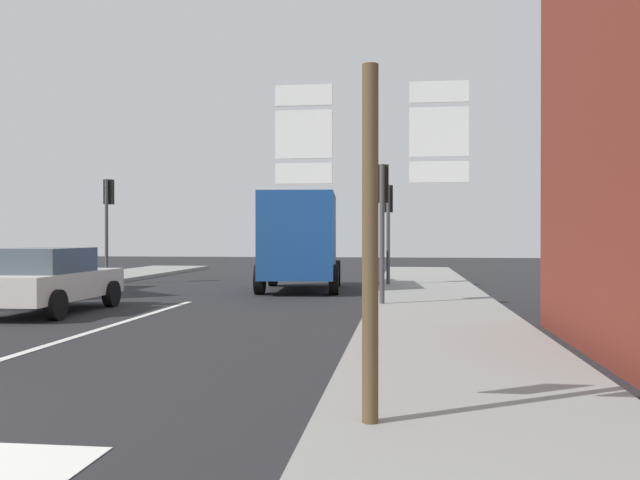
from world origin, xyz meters
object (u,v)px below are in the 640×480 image
(traffic_light_near_right, at_px, (382,202))
(sedan_far, at_px, (48,279))
(route_sign_post, at_px, (370,216))
(traffic_light_far_left, at_px, (108,207))
(traffic_light_far_right, at_px, (388,212))
(delivery_truck, at_px, (300,239))

(traffic_light_near_right, bearing_deg, sedan_far, -166.25)
(route_sign_post, bearing_deg, sedan_far, 131.97)
(traffic_light_far_left, bearing_deg, traffic_light_far_right, -4.23)
(route_sign_post, height_order, traffic_light_far_left, traffic_light_far_left)
(delivery_truck, distance_m, traffic_light_far_right, 3.23)
(traffic_light_far_left, bearing_deg, route_sign_post, -59.48)
(traffic_light_far_left, relative_size, traffic_light_far_right, 1.11)
(delivery_truck, relative_size, traffic_light_near_right, 1.50)
(sedan_far, height_order, traffic_light_far_right, traffic_light_far_right)
(delivery_truck, height_order, route_sign_post, route_sign_post)
(delivery_truck, relative_size, traffic_light_far_right, 1.50)
(sedan_far, relative_size, delivery_truck, 0.82)
(sedan_far, height_order, traffic_light_far_left, traffic_light_far_left)
(route_sign_post, xyz_separation_m, traffic_light_far_left, (-10.39, 17.62, 0.90))
(sedan_far, bearing_deg, route_sign_post, -48.03)
(sedan_far, xyz_separation_m, route_sign_post, (7.68, -8.54, 1.15))
(sedan_far, xyz_separation_m, traffic_light_far_left, (-2.71, 9.09, 2.05))
(traffic_light_far_left, height_order, traffic_light_far_right, traffic_light_far_left)
(route_sign_post, distance_m, traffic_light_far_right, 16.89)
(sedan_far, bearing_deg, traffic_light_far_right, 48.20)
(delivery_truck, xyz_separation_m, traffic_light_near_right, (2.75, -5.08, 0.89))
(sedan_far, xyz_separation_m, traffic_light_near_right, (7.45, 1.82, 1.78))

